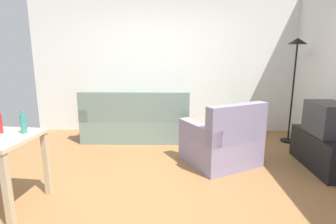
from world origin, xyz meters
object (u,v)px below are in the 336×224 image
object	(u,v)px
bottle_tall	(23,123)
armchair	(222,142)
potted_plant	(233,118)
torchiere_lamp	(296,62)
tv	(328,119)
tv_stand	(323,151)
couch	(137,123)
bottle_red	(0,123)

from	to	relation	value
bottle_tall	armchair	bearing A→B (deg)	24.84
potted_plant	bottle_tall	distance (m)	3.70
torchiere_lamp	armchair	bearing A→B (deg)	-143.39
tv	bottle_tall	bearing A→B (deg)	104.26
tv_stand	tv	size ratio (longest dim) A/B	1.83
tv_stand	couch	bearing A→B (deg)	65.51
tv	torchiere_lamp	distance (m)	1.34
couch	tv_stand	distance (m)	3.02
couch	tv_stand	world-z (taller)	couch
tv_stand	tv	world-z (taller)	tv
couch	tv	world-z (taller)	same
tv	torchiere_lamp	xyz separation A→B (m)	(-0.00, 1.14, 0.71)
couch	bottle_red	xyz separation A→B (m)	(-1.10, -2.18, 0.56)
potted_plant	armchair	bearing A→B (deg)	-107.40
tv	tv_stand	bearing A→B (deg)	90.00
bottle_red	bottle_tall	world-z (taller)	bottle_red
armchair	couch	bearing A→B (deg)	-67.29
tv_stand	armchair	world-z (taller)	armchair
torchiere_lamp	armchair	size ratio (longest dim) A/B	1.52
torchiere_lamp	bottle_tall	xyz separation A→B (m)	(-3.61, -2.05, -0.55)
armchair	torchiere_lamp	bearing A→B (deg)	-171.22
potted_plant	bottle_red	bearing A→B (deg)	-139.72
tv_stand	torchiere_lamp	world-z (taller)	torchiere_lamp
couch	bottle_red	size ratio (longest dim) A/B	7.61
tv_stand	bottle_red	bearing A→B (deg)	103.47
couch	tv	xyz separation A→B (m)	(2.75, -1.25, 0.39)
bottle_red	bottle_tall	xyz separation A→B (m)	(0.24, 0.00, -0.01)
tv_stand	potted_plant	distance (m)	1.82
tv_stand	armchair	size ratio (longest dim) A/B	0.93
armchair	bottle_tall	size ratio (longest dim) A/B	5.00
tv	bottle_tall	distance (m)	3.73
potted_plant	bottle_tall	world-z (taller)	bottle_tall
armchair	tv_stand	bearing A→B (deg)	147.28
tv_stand	potted_plant	bearing A→B (deg)	30.38
bottle_red	armchair	bearing A→B (deg)	22.74
couch	armchair	size ratio (longest dim) A/B	1.60
potted_plant	couch	bearing A→B (deg)	-170.32
couch	armchair	xyz separation A→B (m)	(1.38, -1.14, 0.01)
couch	torchiere_lamp	xyz separation A→B (m)	(2.75, -0.12, 1.11)
bottle_red	potted_plant	bearing A→B (deg)	40.28
armchair	bottle_red	bearing A→B (deg)	-5.09
couch	torchiere_lamp	distance (m)	2.97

